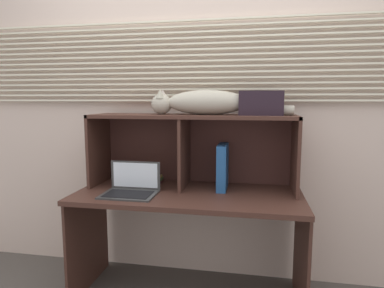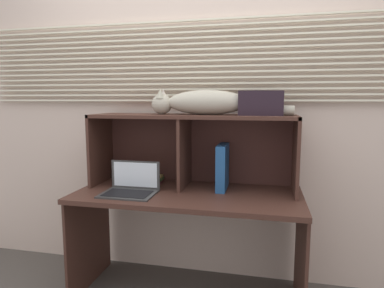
% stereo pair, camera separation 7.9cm
% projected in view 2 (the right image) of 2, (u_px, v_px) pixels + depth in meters
% --- Properties ---
extents(back_panel_with_blinds, '(4.40, 0.08, 2.50)m').
position_uv_depth(back_panel_with_blinds, '(199.00, 104.00, 2.38)').
color(back_panel_with_blinds, beige).
rests_on(back_panel_with_blinds, ground).
extents(desk, '(1.43, 0.64, 0.70)m').
position_uv_depth(desk, '(188.00, 213.00, 2.13)').
color(desk, '#43271F').
rests_on(desk, ground).
extents(hutch_shelf_unit, '(1.34, 0.35, 0.49)m').
position_uv_depth(hutch_shelf_unit, '(192.00, 137.00, 2.23)').
color(hutch_shelf_unit, '#43271F').
rests_on(hutch_shelf_unit, desk).
extents(cat, '(0.92, 0.18, 0.17)m').
position_uv_depth(cat, '(204.00, 103.00, 2.15)').
color(cat, '#B1AB99').
rests_on(cat, hutch_shelf_unit).
extents(laptop, '(0.33, 0.25, 0.19)m').
position_uv_depth(laptop, '(131.00, 187.00, 2.09)').
color(laptop, '#373737').
rests_on(laptop, desk).
extents(binder_upright, '(0.06, 0.24, 0.30)m').
position_uv_depth(binder_upright, '(223.00, 167.00, 2.17)').
color(binder_upright, '#204F8A').
rests_on(binder_upright, desk).
extents(book_stack, '(0.17, 0.23, 0.05)m').
position_uv_depth(book_stack, '(148.00, 181.00, 2.30)').
color(book_stack, brown).
rests_on(book_stack, desk).
extents(storage_box, '(0.27, 0.15, 0.15)m').
position_uv_depth(storage_box, '(261.00, 103.00, 2.07)').
color(storage_box, black).
rests_on(storage_box, hutch_shelf_unit).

